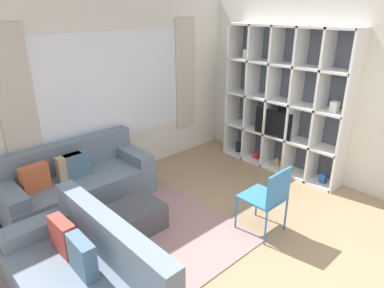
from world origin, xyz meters
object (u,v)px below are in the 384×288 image
at_px(couch_side, 86,281).
at_px(folding_chair, 269,195).
at_px(couch_main, 78,184).
at_px(shelving_unit, 284,102).
at_px(ottoman, 130,221).

bearing_deg(couch_side, folding_chair, 78.54).
bearing_deg(couch_side, couch_main, 156.06).
bearing_deg(shelving_unit, folding_chair, -150.68).
height_order(couch_side, ottoman, couch_side).
bearing_deg(folding_chair, couch_main, -57.92).
bearing_deg(shelving_unit, ottoman, 176.59).
bearing_deg(ottoman, couch_main, 97.98).
bearing_deg(folding_chair, couch_side, -11.46).
distance_m(couch_side, folding_chair, 2.17).
bearing_deg(shelving_unit, couch_main, 158.36).
distance_m(couch_main, ottoman, 1.06).
distance_m(ottoman, folding_chair, 1.69).
height_order(couch_main, ottoman, couch_main).
bearing_deg(couch_main, couch_side, -113.94).
distance_m(couch_main, folding_chair, 2.56).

